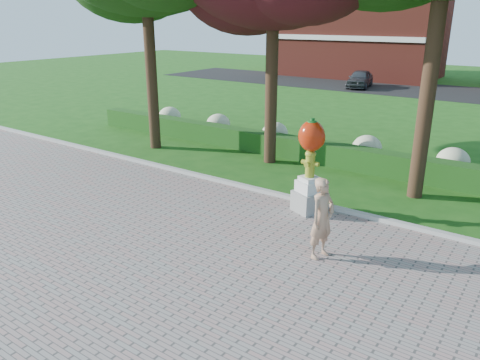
# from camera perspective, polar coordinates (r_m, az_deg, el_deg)

# --- Properties ---
(ground) EXTENTS (100.00, 100.00, 0.00)m
(ground) POSITION_cam_1_polar(r_m,az_deg,el_deg) (12.04, -3.39, -6.22)
(ground) COLOR #1A4E13
(ground) RESTS_ON ground
(walkway) EXTENTS (40.00, 14.00, 0.04)m
(walkway) POSITION_cam_1_polar(r_m,az_deg,el_deg) (9.65, -18.81, -14.18)
(walkway) COLOR gray
(walkway) RESTS_ON ground
(curb) EXTENTS (40.00, 0.18, 0.15)m
(curb) POSITION_cam_1_polar(r_m,az_deg,el_deg) (14.27, 4.12, -1.71)
(curb) COLOR #ADADA5
(curb) RESTS_ON ground
(lawn_hedge) EXTENTS (24.00, 0.70, 0.80)m
(lawn_hedge) POSITION_cam_1_polar(r_m,az_deg,el_deg) (17.55, 10.97, 3.13)
(lawn_hedge) COLOR #1F4914
(lawn_hedge) RESTS_ON ground
(hydrangea_row) EXTENTS (20.10, 1.10, 0.99)m
(hydrangea_row) POSITION_cam_1_polar(r_m,az_deg,el_deg) (18.20, 13.96, 3.97)
(hydrangea_row) COLOR beige
(hydrangea_row) RESTS_ON ground
(street) EXTENTS (50.00, 8.00, 0.02)m
(street) POSITION_cam_1_polar(r_m,az_deg,el_deg) (37.44, 24.75, 9.60)
(street) COLOR black
(street) RESTS_ON ground
(building_left) EXTENTS (14.00, 8.00, 7.00)m
(building_left) POSITION_cam_1_polar(r_m,az_deg,el_deg) (45.70, 14.22, 16.61)
(building_left) COLOR maroon
(building_left) RESTS_ON ground
(hydrant_sculpture) EXTENTS (0.94, 0.94, 2.63)m
(hydrant_sculpture) POSITION_cam_1_polar(r_m,az_deg,el_deg) (12.77, 8.55, 2.02)
(hydrant_sculpture) COLOR gray
(hydrant_sculpture) RESTS_ON walkway
(woman) EXTENTS (0.58, 0.76, 1.87)m
(woman) POSITION_cam_1_polar(r_m,az_deg,el_deg) (10.50, 9.98, -4.62)
(woman) COLOR tan
(woman) RESTS_ON walkway
(parked_car) EXTENTS (2.26, 4.12, 1.33)m
(parked_car) POSITION_cam_1_polar(r_m,az_deg,el_deg) (37.89, 14.41, 11.87)
(parked_car) COLOR #383B3F
(parked_car) RESTS_ON street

